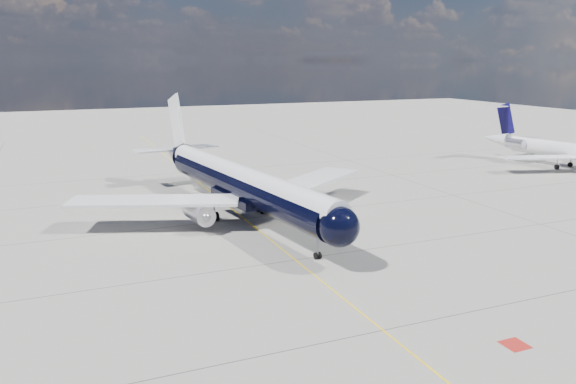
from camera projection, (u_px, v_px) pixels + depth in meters
name	position (u px, v px, depth m)	size (l,w,h in m)	color
ground	(231.00, 209.00, 69.60)	(320.00, 320.00, 0.00)	gray
taxiway_centerline	(244.00, 219.00, 65.11)	(0.16, 160.00, 0.01)	yellow
red_marking	(515.00, 345.00, 36.23)	(1.60, 1.60, 0.01)	maroon
main_airliner	(238.00, 182.00, 65.17)	(37.85, 46.41, 13.42)	black
regional_jet	(560.00, 148.00, 95.80)	(26.22, 30.50, 10.38)	white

